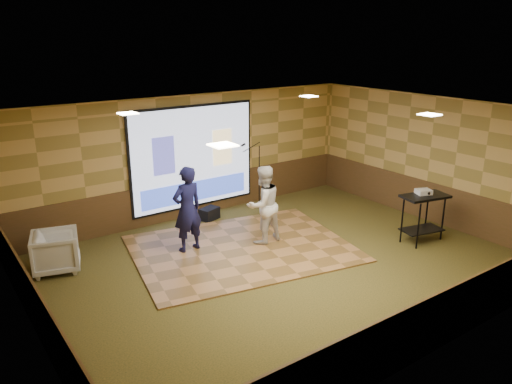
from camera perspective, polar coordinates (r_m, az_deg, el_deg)
ground at (r=9.99m, az=2.79°, el=-8.29°), size 9.00×9.00×0.00m
room_shell at (r=9.26m, az=2.99°, el=3.42°), size 9.04×7.04×3.02m
wainscot_back at (r=12.52m, az=-7.04°, el=-0.55°), size 9.00×0.04×0.95m
wainscot_front at (r=7.69m, az=19.57°, el=-13.98°), size 9.00×0.04×0.95m
wainscot_left at (r=8.12m, az=-23.58°, el=-12.71°), size 0.04×7.00×0.95m
wainscot_right at (r=12.88m, az=18.71°, el=-0.85°), size 0.04×7.00×0.95m
projector_screen at (r=12.21m, az=-7.12°, el=3.86°), size 3.32×0.06×2.52m
downlight_nw at (r=9.55m, az=-14.43°, el=8.70°), size 0.32×0.32×0.02m
downlight_ne at (r=11.85m, az=6.07°, el=10.83°), size 0.32×0.32×0.02m
downlight_sw at (r=6.63m, az=-3.82°, el=5.37°), size 0.32×0.32×0.02m
downlight_se at (r=9.65m, az=19.23°, el=8.36°), size 0.32×0.32×0.02m
dance_floor at (r=10.65m, az=-1.60°, el=-6.46°), size 5.01×4.17×0.03m
player_left at (r=10.31m, az=-7.85°, el=-1.95°), size 0.69×0.48×1.81m
player_right at (r=10.64m, az=0.83°, el=-1.45°), size 0.86×0.69×1.70m
av_table at (r=11.38m, az=18.64°, el=-1.77°), size 1.01×0.53×1.06m
projector at (r=11.33m, az=18.60°, el=0.03°), size 0.38×0.35×0.10m
mic_stand at (r=12.98m, az=0.17°, el=0.34°), size 0.69×0.28×1.77m
banquet_chair at (r=10.34m, az=-21.89°, el=-6.34°), size 1.05×1.03×0.78m
duffel_bag at (r=12.29m, az=-5.35°, el=-2.48°), size 0.54×0.44×0.29m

